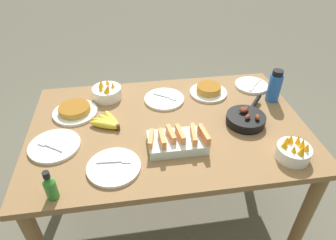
{
  "coord_description": "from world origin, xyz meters",
  "views": [
    {
      "loc": [
        -0.19,
        -1.28,
        1.77
      ],
      "look_at": [
        0.0,
        0.0,
        0.78
      ],
      "focal_mm": 32.0,
      "sensor_mm": 36.0,
      "label": 1
    }
  ],
  "objects_px": {
    "melon_tray": "(178,141)",
    "water_bottle": "(275,86)",
    "skillet": "(246,118)",
    "empty_plate_far_right": "(54,146)",
    "fruit_bowl_citrus": "(107,92)",
    "frittata_plate_side": "(75,111)",
    "empty_plate_far_left": "(114,167)",
    "empty_plate_mid_edge": "(251,85)",
    "empty_plate_near_front": "(164,99)",
    "banana_bunch": "(108,122)",
    "fruit_bowl_mango": "(294,151)",
    "frittata_plate_center": "(209,91)",
    "hot_sauce_bottle": "(50,187)"
  },
  "relations": [
    {
      "from": "fruit_bowl_citrus",
      "to": "empty_plate_near_front",
      "type": "bearing_deg",
      "value": -13.22
    },
    {
      "from": "skillet",
      "to": "frittata_plate_side",
      "type": "bearing_deg",
      "value": 115.04
    },
    {
      "from": "fruit_bowl_citrus",
      "to": "frittata_plate_side",
      "type": "bearing_deg",
      "value": -141.81
    },
    {
      "from": "melon_tray",
      "to": "water_bottle",
      "type": "xyz_separation_m",
      "value": [
        0.65,
        0.33,
        0.06
      ]
    },
    {
      "from": "melon_tray",
      "to": "frittata_plate_side",
      "type": "relative_size",
      "value": 1.18
    },
    {
      "from": "empty_plate_far_left",
      "to": "melon_tray",
      "type": "bearing_deg",
      "value": 18.47
    },
    {
      "from": "fruit_bowl_mango",
      "to": "melon_tray",
      "type": "bearing_deg",
      "value": 163.2
    },
    {
      "from": "skillet",
      "to": "empty_plate_mid_edge",
      "type": "xyz_separation_m",
      "value": [
        0.18,
        0.37,
        -0.02
      ]
    },
    {
      "from": "skillet",
      "to": "hot_sauce_bottle",
      "type": "relative_size",
      "value": 2.11
    },
    {
      "from": "melon_tray",
      "to": "empty_plate_mid_edge",
      "type": "xyz_separation_m",
      "value": [
        0.58,
        0.5,
        -0.03
      ]
    },
    {
      "from": "frittata_plate_side",
      "to": "water_bottle",
      "type": "distance_m",
      "value": 1.18
    },
    {
      "from": "skillet",
      "to": "empty_plate_far_left",
      "type": "bearing_deg",
      "value": 147.1
    },
    {
      "from": "frittata_plate_side",
      "to": "fruit_bowl_citrus",
      "type": "xyz_separation_m",
      "value": [
        0.18,
        0.14,
        0.02
      ]
    },
    {
      "from": "water_bottle",
      "to": "hot_sauce_bottle",
      "type": "relative_size",
      "value": 1.36
    },
    {
      "from": "empty_plate_near_front",
      "to": "empty_plate_mid_edge",
      "type": "bearing_deg",
      "value": 7.55
    },
    {
      "from": "empty_plate_far_right",
      "to": "empty_plate_mid_edge",
      "type": "xyz_separation_m",
      "value": [
        1.19,
        0.42,
        0.0
      ]
    },
    {
      "from": "skillet",
      "to": "hot_sauce_bottle",
      "type": "xyz_separation_m",
      "value": [
        -0.97,
        -0.37,
        0.04
      ]
    },
    {
      "from": "frittata_plate_side",
      "to": "empty_plate_mid_edge",
      "type": "xyz_separation_m",
      "value": [
        1.12,
        0.14,
        -0.01
      ]
    },
    {
      "from": "fruit_bowl_citrus",
      "to": "empty_plate_mid_edge",
      "type": "bearing_deg",
      "value": -0.16
    },
    {
      "from": "fruit_bowl_citrus",
      "to": "water_bottle",
      "type": "distance_m",
      "value": 1.01
    },
    {
      "from": "skillet",
      "to": "empty_plate_far_right",
      "type": "xyz_separation_m",
      "value": [
        -1.02,
        -0.05,
        -0.02
      ]
    },
    {
      "from": "banana_bunch",
      "to": "frittata_plate_side",
      "type": "relative_size",
      "value": 0.75
    },
    {
      "from": "skillet",
      "to": "water_bottle",
      "type": "height_order",
      "value": "water_bottle"
    },
    {
      "from": "frittata_plate_side",
      "to": "empty_plate_far_left",
      "type": "relative_size",
      "value": 1.01
    },
    {
      "from": "frittata_plate_center",
      "to": "hot_sauce_bottle",
      "type": "height_order",
      "value": "hot_sauce_bottle"
    },
    {
      "from": "skillet",
      "to": "empty_plate_far_right",
      "type": "bearing_deg",
      "value": 131.49
    },
    {
      "from": "frittata_plate_side",
      "to": "water_bottle",
      "type": "bearing_deg",
      "value": -1.47
    },
    {
      "from": "frittata_plate_side",
      "to": "fruit_bowl_citrus",
      "type": "bearing_deg",
      "value": 38.19
    },
    {
      "from": "melon_tray",
      "to": "empty_plate_far_right",
      "type": "xyz_separation_m",
      "value": [
        -0.61,
        0.09,
        -0.03
      ]
    },
    {
      "from": "frittata_plate_center",
      "to": "hot_sauce_bottle",
      "type": "relative_size",
      "value": 1.57
    },
    {
      "from": "frittata_plate_side",
      "to": "empty_plate_far_right",
      "type": "distance_m",
      "value": 0.29
    },
    {
      "from": "frittata_plate_center",
      "to": "hot_sauce_bottle",
      "type": "xyz_separation_m",
      "value": [
        -0.85,
        -0.69,
        0.04
      ]
    },
    {
      "from": "empty_plate_far_right",
      "to": "banana_bunch",
      "type": "bearing_deg",
      "value": 27.93
    },
    {
      "from": "empty_plate_far_left",
      "to": "fruit_bowl_citrus",
      "type": "relative_size",
      "value": 1.41
    },
    {
      "from": "empty_plate_mid_edge",
      "to": "hot_sauce_bottle",
      "type": "height_order",
      "value": "hot_sauce_bottle"
    },
    {
      "from": "banana_bunch",
      "to": "empty_plate_mid_edge",
      "type": "bearing_deg",
      "value": 16.72
    },
    {
      "from": "skillet",
      "to": "empty_plate_mid_edge",
      "type": "bearing_deg",
      "value": 13.01
    },
    {
      "from": "melon_tray",
      "to": "frittata_plate_side",
      "type": "xyz_separation_m",
      "value": [
        -0.53,
        0.36,
        -0.01
      ]
    },
    {
      "from": "empty_plate_mid_edge",
      "to": "banana_bunch",
      "type": "bearing_deg",
      "value": -163.28
    },
    {
      "from": "skillet",
      "to": "banana_bunch",
      "type": "bearing_deg",
      "value": 121.87
    },
    {
      "from": "melon_tray",
      "to": "frittata_plate_side",
      "type": "bearing_deg",
      "value": 145.76
    },
    {
      "from": "banana_bunch",
      "to": "frittata_plate_side",
      "type": "distance_m",
      "value": 0.23
    },
    {
      "from": "banana_bunch",
      "to": "fruit_bowl_mango",
      "type": "xyz_separation_m",
      "value": [
        0.87,
        -0.38,
        0.02
      ]
    },
    {
      "from": "empty_plate_far_left",
      "to": "frittata_plate_center",
      "type": "bearing_deg",
      "value": 43.4
    },
    {
      "from": "banana_bunch",
      "to": "fruit_bowl_citrus",
      "type": "distance_m",
      "value": 0.28
    },
    {
      "from": "melon_tray",
      "to": "fruit_bowl_citrus",
      "type": "xyz_separation_m",
      "value": [
        -0.35,
        0.51,
        0.01
      ]
    },
    {
      "from": "melon_tray",
      "to": "water_bottle",
      "type": "relative_size",
      "value": 1.49
    },
    {
      "from": "empty_plate_far_left",
      "to": "fruit_bowl_mango",
      "type": "xyz_separation_m",
      "value": [
        0.85,
        -0.05,
        0.04
      ]
    },
    {
      "from": "fruit_bowl_citrus",
      "to": "banana_bunch",
      "type": "bearing_deg",
      "value": -88.74
    },
    {
      "from": "empty_plate_far_right",
      "to": "water_bottle",
      "type": "bearing_deg",
      "value": 11.16
    }
  ]
}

